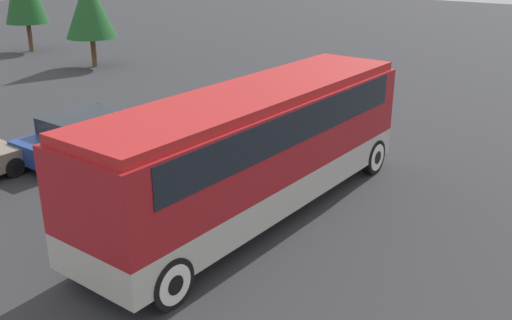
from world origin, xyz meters
TOP-DOWN VIEW (x-y plane):
  - ground_plane at (0.00, 0.00)m, footprint 120.00×120.00m
  - tour_bus at (0.10, 0.00)m, footprint 10.36×2.58m
  - parked_car_near at (0.16, 6.99)m, footprint 4.61×1.90m
  - tree_left at (9.37, 18.49)m, footprint 2.75×2.75m

SIDE VIEW (x-z plane):
  - ground_plane at x=0.00m, z-range 0.00..0.00m
  - parked_car_near at x=0.16m, z-range 0.01..1.42m
  - tour_bus at x=0.10m, z-range 0.33..3.59m
  - tree_left at x=9.37m, z-range 0.80..5.71m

